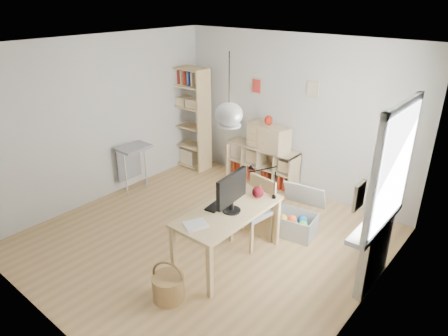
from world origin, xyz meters
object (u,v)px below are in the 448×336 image
Objects in this scene: desk at (228,216)px; tall_bookshelf at (189,114)px; chair at (255,207)px; storage_chest at (296,219)px; monitor at (232,191)px; drawer_chest at (268,137)px; cube_shelf at (262,167)px.

tall_bookshelf reaches higher than desk.
chair reaches higher than storage_chest.
monitor reaches higher than drawer_chest.
cube_shelf is at bearing 110.28° from monitor.
tall_bookshelf is 2.51× the size of storage_chest.
tall_bookshelf reaches higher than storage_chest.
chair is 1.88m from drawer_chest.
storage_chest is at bearing 70.14° from monitor.
desk reaches higher than storage_chest.
tall_bookshelf is at bearing -169.81° from cube_shelf.
tall_bookshelf is 3.28m from monitor.
chair is 0.76m from monitor.
monitor is (2.64, -1.95, -0.05)m from tall_bookshelf.
storage_chest is 1.44m from monitor.
drawer_chest reaches higher than storage_chest.
desk is 2.38m from drawer_chest.
desk is 2.54× the size of monitor.
desk is 1.88× the size of storage_chest.
chair is (1.02, -1.65, 0.24)m from cube_shelf.
chair is at bearing -58.23° from cube_shelf.
desk is 3.27m from tall_bookshelf.
monitor is (0.05, -0.58, 0.50)m from chair.
tall_bookshelf is (-1.56, -0.28, 0.79)m from cube_shelf.
cube_shelf is (-1.02, 2.23, -0.36)m from desk.
cube_shelf is 0.70× the size of tall_bookshelf.
chair is at bearing -53.16° from drawer_chest.
cube_shelf is at bearing 129.53° from chair.
desk is 1.28m from storage_chest.
drawer_chest is at bearing 8.01° from tall_bookshelf.
cube_shelf is 1.77m from tall_bookshelf.
tall_bookshelf is at bearing 142.99° from desk.
monitor is at bearing -64.36° from cube_shelf.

